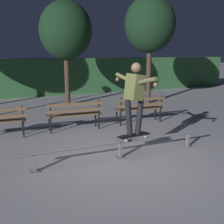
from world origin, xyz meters
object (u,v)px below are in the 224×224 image
at_px(grind_rail, 120,144).
at_px(tree_behind_benches, 66,31).
at_px(park_bench_right_center, 140,107).
at_px(tree_far_right, 150,25).
at_px(skateboarder, 135,93).
at_px(skateboard, 134,136).
at_px(park_bench_left_center, 75,113).

bearing_deg(grind_rail, tree_behind_benches, 83.94).
height_order(grind_rail, park_bench_right_center, park_bench_right_center).
height_order(tree_behind_benches, tree_far_right, tree_far_right).
bearing_deg(tree_far_right, park_bench_right_center, -125.05).
height_order(skateboarder, tree_far_right, tree_far_right).
distance_m(grind_rail, park_bench_right_center, 3.19).
xyz_separation_m(skateboard, tree_behind_benches, (0.38, 6.73, 2.64)).
relative_size(skateboard, skateboarder, 0.51).
distance_m(grind_rail, tree_behind_benches, 7.32).
height_order(grind_rail, park_bench_left_center, park_bench_left_center).
height_order(park_bench_right_center, tree_far_right, tree_far_right).
xyz_separation_m(grind_rail, skateboard, (0.33, 0.00, 0.16)).
bearing_deg(tree_behind_benches, tree_far_right, -17.81).
relative_size(grind_rail, skateboarder, 2.73).
distance_m(skateboard, park_bench_right_center, 2.99).
bearing_deg(tree_behind_benches, park_bench_right_center, -73.97).
distance_m(park_bench_left_center, park_bench_right_center, 2.16).
height_order(skateboard, tree_behind_benches, tree_behind_benches).
xyz_separation_m(tree_behind_benches, tree_far_right, (3.38, -1.09, 0.28)).
bearing_deg(park_bench_left_center, park_bench_right_center, 0.00).
relative_size(park_bench_right_center, tree_behind_benches, 0.37).
distance_m(skateboarder, tree_far_right, 7.07).
bearing_deg(grind_rail, tree_far_right, 54.01).
bearing_deg(park_bench_right_center, tree_behind_benches, 106.03).
relative_size(skateboarder, park_bench_right_center, 0.96).
height_order(park_bench_left_center, tree_behind_benches, tree_behind_benches).
distance_m(park_bench_left_center, tree_behind_benches, 5.01).
distance_m(park_bench_left_center, tree_far_right, 6.05).
height_order(skateboard, tree_far_right, tree_far_right).
distance_m(skateboard, park_bench_left_center, 2.60).
distance_m(grind_rail, park_bench_left_center, 2.56).
distance_m(skateboard, skateboarder, 0.94).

